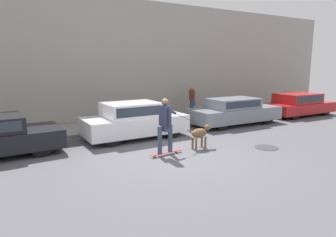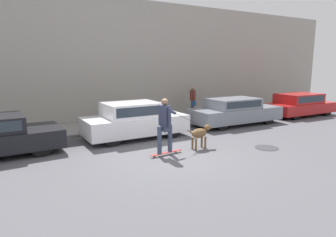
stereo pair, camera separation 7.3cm
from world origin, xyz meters
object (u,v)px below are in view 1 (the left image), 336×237
at_px(parked_car_3, 298,105).
at_px(pedestrian_with_bag, 192,99).
at_px(parked_car_1, 134,121).
at_px(dog, 200,133).
at_px(parked_car_2, 234,111).
at_px(skateboarder, 165,123).

xyz_separation_m(parked_car_3, pedestrian_with_bag, (-5.30, 2.70, 0.35)).
bearing_deg(parked_car_1, dog, -62.83).
distance_m(parked_car_2, skateboarder, 5.87).
xyz_separation_m(parked_car_1, skateboarder, (-0.10, -2.59, 0.36)).
xyz_separation_m(parked_car_2, pedestrian_with_bag, (-0.51, 2.70, 0.34)).
relative_size(parked_car_1, parked_car_2, 0.87).
distance_m(parked_car_3, skateboarder, 10.37).
relative_size(parked_car_3, dog, 4.00).
bearing_deg(dog, parked_car_2, 27.29).
distance_m(parked_car_2, parked_car_3, 4.78).
distance_m(parked_car_1, parked_car_3, 9.94).
height_order(parked_car_2, parked_car_3, parked_car_2).
distance_m(parked_car_1, parked_car_2, 5.16).
xyz_separation_m(parked_car_1, dog, (1.30, -2.52, -0.15)).
height_order(parked_car_1, parked_car_2, parked_car_1).
height_order(parked_car_1, pedestrian_with_bag, pedestrian_with_bag).
bearing_deg(parked_car_2, parked_car_3, 1.07).
distance_m(parked_car_2, dog, 4.61).
bearing_deg(skateboarder, parked_car_3, 9.08).
bearing_deg(pedestrian_with_bag, parked_car_1, 43.49).
bearing_deg(parked_car_3, parked_car_1, -178.27).
relative_size(parked_car_1, parked_car_3, 0.95).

